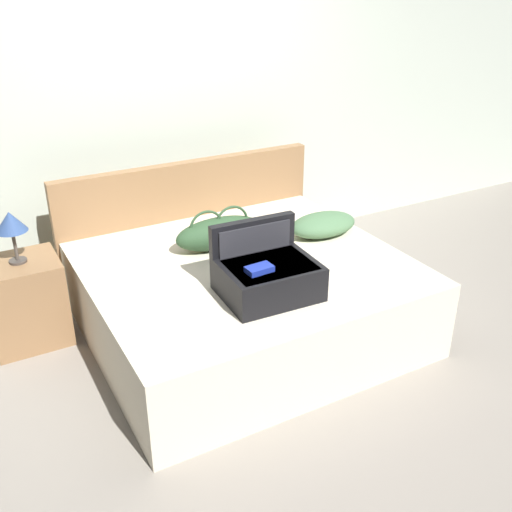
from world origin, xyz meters
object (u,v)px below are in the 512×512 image
Objects in this scene: nightstand at (26,302)px; hard_case_large at (267,274)px; table_lamp at (11,224)px; duffel_bag at (220,233)px; pillow_near_headboard at (323,225)px; bed at (246,298)px.

hard_case_large is at bearing -40.17° from nightstand.
hard_case_large reaches higher than nightstand.
duffel_bag is at bearing -14.71° from table_lamp.
hard_case_large is 0.87m from pillow_near_headboard.
hard_case_large is at bearing -145.07° from pillow_near_headboard.
bed is at bearing -80.92° from duffel_bag.
table_lamp reaches higher than nightstand.
nightstand is (-1.13, 0.96, -0.34)m from hard_case_large.
duffel_bag is 0.70m from pillow_near_headboard.
hard_case_large is (-0.07, -0.38, 0.36)m from bed.
table_lamp is (-1.85, 0.46, 0.22)m from pillow_near_headboard.
bed is at bearing 81.60° from hard_case_large.
bed is at bearing -25.53° from nightstand.
table_lamp reaches higher than pillow_near_headboard.
pillow_near_headboard is at bearing -13.85° from nightstand.
hard_case_large is 0.65m from duffel_bag.
bed is 0.73m from pillow_near_headboard.
table_lamp is at bearing 142.40° from hard_case_large.
pillow_near_headboard is at bearing -13.85° from table_lamp.
bed is 3.45× the size of nightstand.
pillow_near_headboard is (0.64, 0.12, 0.32)m from bed.
pillow_near_headboard reaches higher than nightstand.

